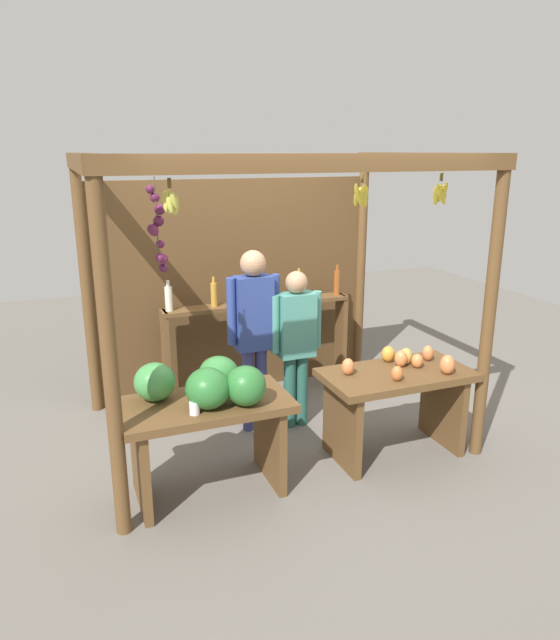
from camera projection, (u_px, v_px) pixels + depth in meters
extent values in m
plane|color=slate|center=(272.00, 429.00, 5.33)|extent=(12.00, 12.00, 0.00)
cylinder|color=brown|center=(110.00, 360.00, 3.56)|extent=(0.10, 0.10, 2.44)
cylinder|color=brown|center=(489.00, 314.00, 4.58)|extent=(0.10, 0.10, 2.44)
cylinder|color=brown|center=(86.00, 289.00, 5.40)|extent=(0.10, 0.10, 2.44)
cylinder|color=brown|center=(361.00, 267.00, 6.42)|extent=(0.10, 0.10, 2.44)
cube|color=brown|center=(327.00, 163.00, 3.75)|extent=(3.00, 0.12, 0.12)
cube|color=brown|center=(81.00, 162.00, 4.16)|extent=(0.12, 2.16, 0.12)
cube|color=brown|center=(423.00, 160.00, 5.18)|extent=(0.12, 2.16, 0.12)
cube|color=#52381E|center=(235.00, 288.00, 5.96)|extent=(2.90, 0.04, 2.19)
cylinder|color=brown|center=(362.00, 178.00, 4.07)|extent=(0.02, 0.02, 0.06)
ellipsoid|color=yellow|center=(365.00, 196.00, 4.11)|extent=(0.04, 0.06, 0.14)
ellipsoid|color=yellow|center=(362.00, 193.00, 4.11)|extent=(0.07, 0.06, 0.14)
ellipsoid|color=yellow|center=(358.00, 196.00, 4.14)|extent=(0.08, 0.04, 0.14)
ellipsoid|color=yellow|center=(356.00, 197.00, 4.11)|extent=(0.07, 0.07, 0.14)
ellipsoid|color=yellow|center=(357.00, 193.00, 4.08)|extent=(0.04, 0.08, 0.14)
ellipsoid|color=yellow|center=(359.00, 198.00, 4.07)|extent=(0.07, 0.08, 0.14)
ellipsoid|color=yellow|center=(363.00, 198.00, 4.08)|extent=(0.08, 0.04, 0.14)
ellipsoid|color=yellow|center=(365.00, 198.00, 4.09)|extent=(0.08, 0.07, 0.14)
cylinder|color=brown|center=(169.00, 183.00, 3.47)|extent=(0.02, 0.02, 0.06)
ellipsoid|color=#D1CC4C|center=(176.00, 205.00, 3.52)|extent=(0.04, 0.08, 0.13)
ellipsoid|color=#D1CC4C|center=(171.00, 204.00, 3.53)|extent=(0.07, 0.06, 0.14)
ellipsoid|color=#D1CC4C|center=(167.00, 200.00, 3.52)|extent=(0.07, 0.05, 0.14)
ellipsoid|color=#D1CC4C|center=(166.00, 201.00, 3.50)|extent=(0.04, 0.06, 0.13)
ellipsoid|color=#D1CC4C|center=(169.00, 203.00, 3.48)|extent=(0.06, 0.05, 0.13)
ellipsoid|color=#D1CC4C|center=(173.00, 200.00, 3.48)|extent=(0.08, 0.06, 0.14)
cylinder|color=brown|center=(441.00, 177.00, 4.28)|extent=(0.02, 0.02, 0.06)
ellipsoid|color=yellow|center=(444.00, 191.00, 4.32)|extent=(0.04, 0.08, 0.14)
ellipsoid|color=yellow|center=(441.00, 194.00, 4.35)|extent=(0.06, 0.06, 0.14)
ellipsoid|color=yellow|center=(437.00, 193.00, 4.34)|extent=(0.09, 0.04, 0.14)
ellipsoid|color=yellow|center=(436.00, 196.00, 4.33)|extent=(0.07, 0.06, 0.14)
ellipsoid|color=yellow|center=(436.00, 196.00, 4.30)|extent=(0.04, 0.06, 0.14)
ellipsoid|color=yellow|center=(439.00, 192.00, 4.28)|extent=(0.06, 0.07, 0.14)
ellipsoid|color=yellow|center=(442.00, 196.00, 4.29)|extent=(0.09, 0.04, 0.14)
ellipsoid|color=yellow|center=(444.00, 194.00, 4.30)|extent=(0.06, 0.07, 0.14)
cylinder|color=#4C422D|center=(157.00, 220.00, 3.74)|extent=(0.01, 0.01, 0.55)
sphere|color=#511938|center=(150.00, 189.00, 3.69)|extent=(0.06, 0.06, 0.06)
sphere|color=#511938|center=(155.00, 198.00, 3.72)|extent=(0.06, 0.06, 0.06)
sphere|color=#511938|center=(160.00, 210.00, 3.72)|extent=(0.07, 0.07, 0.07)
sphere|color=#511938|center=(159.00, 221.00, 3.75)|extent=(0.07, 0.07, 0.07)
sphere|color=#511938|center=(153.00, 229.00, 3.74)|extent=(0.07, 0.07, 0.07)
sphere|color=#601E42|center=(154.00, 231.00, 3.73)|extent=(0.06, 0.06, 0.06)
sphere|color=#601E42|center=(160.00, 244.00, 3.81)|extent=(0.06, 0.06, 0.06)
sphere|color=#601E42|center=(160.00, 258.00, 3.80)|extent=(0.06, 0.06, 0.06)
sphere|color=#601E42|center=(163.00, 259.00, 3.82)|extent=(0.07, 0.07, 0.07)
sphere|color=#511938|center=(163.00, 268.00, 3.86)|extent=(0.06, 0.06, 0.06)
cube|color=brown|center=(206.00, 405.00, 4.16)|extent=(1.22, 0.64, 0.06)
cube|color=brown|center=(140.00, 463.00, 4.09)|extent=(0.06, 0.58, 0.67)
cube|color=brown|center=(270.00, 439.00, 4.44)|extent=(0.06, 0.58, 0.67)
ellipsoid|color=#2D7533|center=(208.00, 388.00, 4.01)|extent=(0.39, 0.39, 0.29)
ellipsoid|color=#38843D|center=(219.00, 374.00, 4.31)|extent=(0.42, 0.42, 0.26)
ellipsoid|color=#429347|center=(155.00, 382.00, 4.14)|extent=(0.41, 0.41, 0.28)
ellipsoid|color=#2D7533|center=(246.00, 386.00, 4.06)|extent=(0.36, 0.36, 0.29)
cylinder|color=white|center=(194.00, 408.00, 3.94)|extent=(0.07, 0.07, 0.09)
cube|color=brown|center=(397.00, 375.00, 4.73)|extent=(1.22, 0.64, 0.06)
cube|color=brown|center=(342.00, 426.00, 4.66)|extent=(0.06, 0.58, 0.67)
cube|color=brown|center=(443.00, 407.00, 5.00)|extent=(0.06, 0.58, 0.67)
ellipsoid|color=#E07F47|center=(417.00, 361.00, 4.79)|extent=(0.10, 0.10, 0.12)
ellipsoid|color=#CC7038|center=(397.00, 373.00, 4.51)|extent=(0.13, 0.13, 0.12)
ellipsoid|color=#E07F47|center=(428.00, 353.00, 4.95)|extent=(0.13, 0.13, 0.13)
ellipsoid|color=#B79E47|center=(406.00, 356.00, 4.86)|extent=(0.15, 0.15, 0.14)
ellipsoid|color=#E07F47|center=(348.00, 367.00, 4.63)|extent=(0.12, 0.12, 0.14)
ellipsoid|color=gold|center=(388.00, 354.00, 4.92)|extent=(0.13, 0.13, 0.14)
ellipsoid|color=#E07F47|center=(401.00, 359.00, 4.80)|extent=(0.14, 0.14, 0.14)
ellipsoid|color=#E07F47|center=(447.00, 364.00, 4.64)|extent=(0.16, 0.16, 0.16)
cube|color=brown|center=(166.00, 361.00, 5.60)|extent=(0.05, 0.20, 1.00)
cube|color=brown|center=(341.00, 339.00, 6.27)|extent=(0.05, 0.20, 1.00)
cube|color=brown|center=(258.00, 304.00, 5.80)|extent=(1.88, 0.22, 0.04)
cylinder|color=silver|center=(169.00, 299.00, 5.45)|extent=(0.07, 0.07, 0.23)
cylinder|color=silver|center=(168.00, 284.00, 5.41)|extent=(0.03, 0.03, 0.06)
cylinder|color=gold|center=(214.00, 295.00, 5.61)|extent=(0.06, 0.06, 0.23)
cylinder|color=gold|center=(213.00, 280.00, 5.57)|extent=(0.03, 0.03, 0.06)
cylinder|color=#994C1E|center=(258.00, 289.00, 5.76)|extent=(0.06, 0.06, 0.27)
cylinder|color=#994C1E|center=(257.00, 273.00, 5.71)|extent=(0.03, 0.03, 0.06)
cylinder|color=gold|center=(299.00, 286.00, 5.92)|extent=(0.06, 0.06, 0.25)
cylinder|color=gold|center=(299.00, 271.00, 5.87)|extent=(0.03, 0.03, 0.06)
cylinder|color=#994C1E|center=(337.00, 283.00, 6.07)|extent=(0.07, 0.07, 0.26)
cylinder|color=#994C1E|center=(337.00, 268.00, 6.03)|extent=(0.03, 0.03, 0.06)
cylinder|color=navy|center=(248.00, 390.00, 5.22)|extent=(0.11, 0.11, 0.77)
cylinder|color=navy|center=(261.00, 388.00, 5.26)|extent=(0.11, 0.11, 0.77)
cube|color=#2D428C|center=(254.00, 313.00, 5.04)|extent=(0.32, 0.19, 0.65)
cylinder|color=#2D428C|center=(231.00, 312.00, 4.96)|extent=(0.08, 0.08, 0.59)
cylinder|color=#2D428C|center=(275.00, 307.00, 5.10)|extent=(0.08, 0.08, 0.59)
sphere|color=tan|center=(253.00, 263.00, 4.92)|extent=(0.22, 0.22, 0.22)
cylinder|color=#295F53|center=(290.00, 392.00, 5.30)|extent=(0.11, 0.11, 0.68)
cylinder|color=#295F53|center=(302.00, 390.00, 5.34)|extent=(0.11, 0.11, 0.68)
cube|color=teal|center=(296.00, 325.00, 5.15)|extent=(0.32, 0.19, 0.58)
cylinder|color=teal|center=(275.00, 324.00, 5.07)|extent=(0.08, 0.08, 0.52)
cylinder|color=teal|center=(317.00, 319.00, 5.21)|extent=(0.08, 0.08, 0.52)
sphere|color=tan|center=(296.00, 282.00, 5.04)|extent=(0.20, 0.20, 0.20)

